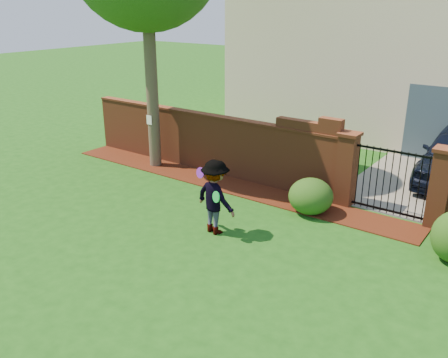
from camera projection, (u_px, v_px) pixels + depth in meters
The scene contains 13 objects.
ground at pixel (167, 237), 10.53m from camera, with size 80.00×80.00×0.01m, color #194F13.
mulch_bed at pixel (222, 183), 13.58m from camera, with size 11.10×1.08×0.03m, color #3A150A.
brick_wall at pixel (207, 141), 14.35m from camera, with size 8.70×0.31×2.16m.
pillar_left at pixel (347, 169), 11.89m from camera, with size 0.50×0.50×1.88m.
pillar_right at pixel (440, 188), 10.68m from camera, with size 0.50×0.50×1.88m.
iron_gate at pixel (390, 182), 11.32m from camera, with size 1.78×0.03×1.60m.
driveway at pixel (430, 170), 14.64m from camera, with size 3.20×8.00×0.01m, color slate.
house at pixel (401, 49), 17.94m from camera, with size 12.40×6.40×6.30m.
paper_notice at pixel (149, 120), 14.43m from camera, with size 0.20×0.01×0.28m, color white.
shrub_left at pixel (311, 196), 11.56m from camera, with size 1.08×1.08×0.88m, color #184815.
man at pixel (214, 197), 10.45m from camera, with size 1.09×0.63×1.69m, color gray.
frisbee_purple at pixel (200, 173), 10.53m from camera, with size 0.24×0.24×0.02m, color purple.
frisbee_green at pixel (216, 197), 10.12m from camera, with size 0.25×0.25×0.02m, color green.
Camera 1 is at (6.58, -6.87, 4.86)m, focal length 38.45 mm.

